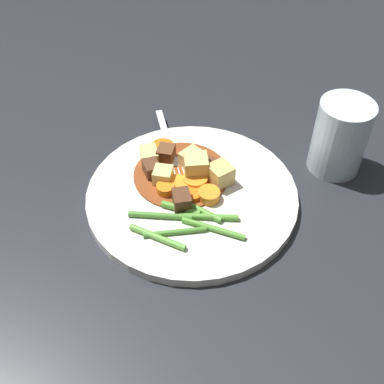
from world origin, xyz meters
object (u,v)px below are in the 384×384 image
at_px(carrot_slice_0, 176,186).
at_px(potato_chunk_1, 220,175).
at_px(carrot_slice_3, 209,195).
at_px(meat_chunk_2, 209,167).
at_px(water_glass, 340,137).
at_px(potato_chunk_2, 190,158).
at_px(meat_chunk_3, 182,201).
at_px(carrot_slice_4, 165,191).
at_px(carrot_slice_1, 195,180).
at_px(dinner_plate, 192,196).
at_px(potato_chunk_0, 163,176).
at_px(fork, 170,149).
at_px(carrot_slice_2, 194,194).
at_px(meat_chunk_1, 152,169).
at_px(carrot_slice_5, 163,148).
at_px(potato_chunk_4, 196,167).
at_px(meat_chunk_0, 166,154).
at_px(potato_chunk_3, 149,155).

xyz_separation_m(carrot_slice_0, potato_chunk_1, (0.01, -0.06, 0.01)).
distance_m(carrot_slice_3, meat_chunk_2, 0.05).
xyz_separation_m(potato_chunk_1, water_glass, (0.04, -0.17, 0.03)).
distance_m(potato_chunk_2, meat_chunk_3, 0.08).
relative_size(carrot_slice_4, meat_chunk_2, 0.96).
xyz_separation_m(carrot_slice_1, carrot_slice_4, (-0.02, 0.04, 0.00)).
xyz_separation_m(dinner_plate, meat_chunk_3, (-0.03, 0.01, 0.02)).
height_order(carrot_slice_4, potato_chunk_0, potato_chunk_0).
bearing_deg(potato_chunk_1, fork, 44.47).
height_order(potato_chunk_0, water_glass, water_glass).
relative_size(carrot_slice_1, potato_chunk_1, 1.15).
bearing_deg(carrot_slice_2, meat_chunk_3, 136.09).
relative_size(carrot_slice_1, meat_chunk_1, 1.33).
xyz_separation_m(carrot_slice_0, water_glass, (0.05, -0.23, 0.03)).
relative_size(potato_chunk_2, meat_chunk_1, 1.15).
distance_m(potato_chunk_2, water_glass, 0.21).
xyz_separation_m(dinner_plate, carrot_slice_5, (0.09, 0.04, 0.01)).
xyz_separation_m(potato_chunk_4, fork, (0.06, 0.04, -0.01)).
xyz_separation_m(potato_chunk_2, meat_chunk_3, (-0.08, 0.01, 0.00)).
relative_size(carrot_slice_4, potato_chunk_1, 0.83).
distance_m(potato_chunk_2, fork, 0.04).
relative_size(carrot_slice_5, water_glass, 0.32).
bearing_deg(dinner_plate, carrot_slice_0, 71.68).
bearing_deg(carrot_slice_0, potato_chunk_4, -49.68).
bearing_deg(meat_chunk_1, carrot_slice_3, -122.28).
xyz_separation_m(carrot_slice_5, meat_chunk_2, (-0.05, -0.07, 0.00)).
relative_size(carrot_slice_3, meat_chunk_0, 1.19).
height_order(carrot_slice_4, potato_chunk_4, potato_chunk_4).
bearing_deg(meat_chunk_1, potato_chunk_0, -133.04).
relative_size(carrot_slice_2, potato_chunk_1, 0.88).
xyz_separation_m(carrot_slice_2, carrot_slice_4, (0.01, 0.04, 0.00)).
height_order(potato_chunk_4, meat_chunk_1, potato_chunk_4).
height_order(carrot_slice_3, potato_chunk_3, potato_chunk_3).
relative_size(carrot_slice_1, carrot_slice_2, 1.32).
bearing_deg(fork, dinner_plate, -161.11).
bearing_deg(potato_chunk_3, carrot_slice_3, -133.61).
bearing_deg(carrot_slice_4, carrot_slice_0, -50.89).
bearing_deg(carrot_slice_1, meat_chunk_0, 39.41).
height_order(meat_chunk_3, water_glass, water_glass).
xyz_separation_m(dinner_plate, meat_chunk_2, (0.04, -0.02, 0.02)).
bearing_deg(carrot_slice_4, potato_chunk_2, -29.93).
bearing_deg(potato_chunk_2, meat_chunk_2, -119.32).
bearing_deg(carrot_slice_2, carrot_slice_4, 81.43).
distance_m(carrot_slice_4, meat_chunk_3, 0.03).
bearing_deg(carrot_slice_0, carrot_slice_2, -123.90).
height_order(dinner_plate, potato_chunk_2, potato_chunk_2).
distance_m(carrot_slice_1, meat_chunk_0, 0.06).
height_order(carrot_slice_2, meat_chunk_3, meat_chunk_3).
bearing_deg(potato_chunk_2, potato_chunk_4, -160.36).
bearing_deg(meat_chunk_2, carrot_slice_0, 124.29).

